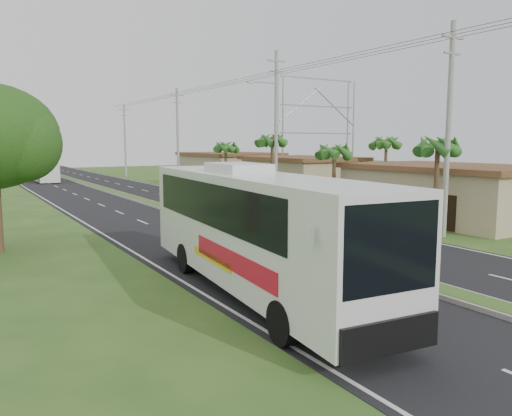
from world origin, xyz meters
TOP-DOWN VIEW (x-y plane):
  - ground at (0.00, 0.00)m, footprint 180.00×180.00m
  - road_asphalt at (0.00, 20.00)m, footprint 14.00×160.00m
  - median_strip at (0.00, 20.00)m, footprint 1.20×160.00m
  - lane_edge_left at (-6.70, 20.00)m, footprint 0.12×160.00m
  - lane_edge_right at (6.70, 20.00)m, footprint 0.12×160.00m
  - shop_near at (14.00, 6.00)m, footprint 8.60×12.60m
  - shop_mid at (14.00, 22.00)m, footprint 7.60×10.60m
  - shop_far at (14.00, 36.00)m, footprint 8.60×11.60m
  - palm_verge_a at (9.00, 3.00)m, footprint 2.40×2.40m
  - palm_verge_b at (9.40, 12.00)m, footprint 2.40×2.40m
  - palm_verge_c at (8.80, 19.00)m, footprint 2.40×2.40m
  - palm_verge_d at (9.30, 28.00)m, footprint 2.40×2.40m
  - palm_behind_shop at (17.50, 15.00)m, footprint 2.40×2.40m
  - utility_pole_a at (8.50, 2.00)m, footprint 1.60×0.28m
  - utility_pole_b at (8.47, 18.00)m, footprint 3.20×0.28m
  - utility_pole_c at (8.50, 38.00)m, footprint 1.60×0.28m
  - utility_pole_d at (8.50, 58.00)m, footprint 1.60×0.28m
  - billboard_lattice at (22.00, 30.00)m, footprint 10.18×1.18m
  - coach_bus_main at (-5.19, -1.31)m, footprint 3.95×13.27m
  - coach_bus_far at (-3.46, 54.34)m, footprint 2.35×10.58m
  - motorcyclist at (0.11, 5.37)m, footprint 1.91×1.23m

SIDE VIEW (x-z plane):
  - ground at x=0.00m, z-range 0.00..0.00m
  - lane_edge_left at x=-6.70m, z-range 0.00..0.00m
  - lane_edge_right at x=6.70m, z-range 0.00..0.00m
  - road_asphalt at x=0.00m, z-range 0.00..0.02m
  - median_strip at x=0.00m, z-range 0.01..0.20m
  - motorcyclist at x=0.11m, z-range -0.33..2.14m
  - coach_bus_far at x=-3.46m, z-range 0.21..3.29m
  - shop_near at x=14.00m, z-range 0.02..3.54m
  - shop_mid at x=14.00m, z-range 0.02..3.69m
  - shop_far at x=14.00m, z-range 0.02..3.84m
  - coach_bus_main at x=-5.19m, z-range 0.21..4.44m
  - palm_verge_b at x=9.40m, z-range 1.83..6.88m
  - palm_verge_d at x=9.30m, z-range 1.92..7.17m
  - palm_verge_a at x=9.00m, z-range 2.02..7.47m
  - palm_behind_shop at x=17.50m, z-range 2.11..7.76m
  - palm_verge_c at x=8.80m, z-range 2.20..8.05m
  - utility_pole_d at x=8.50m, z-range 0.17..10.67m
  - utility_pole_a at x=8.50m, z-range 0.17..11.17m
  - utility_pole_c at x=8.50m, z-range 0.17..11.17m
  - utility_pole_b at x=8.47m, z-range 0.26..12.26m
  - billboard_lattice at x=22.00m, z-range 0.79..12.86m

